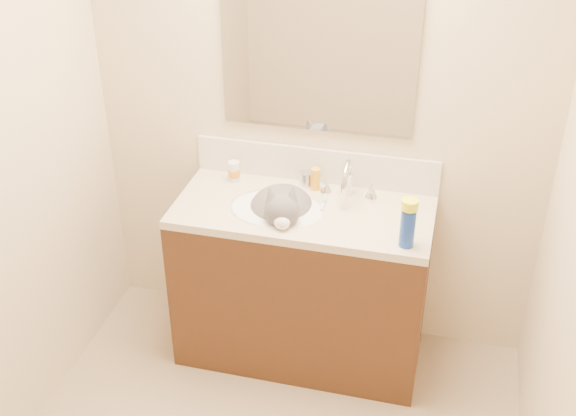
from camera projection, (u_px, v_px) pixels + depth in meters
The scene contains 16 objects.
room_shell at pixel (233, 191), 2.21m from camera, with size 2.24×2.54×2.52m.
vanity_cabinet at pixel (302, 286), 3.57m from camera, with size 1.20×0.55×0.82m, color #3F2311.
counter_slab at pixel (303, 212), 3.35m from camera, with size 1.20×0.55×0.04m, color beige.
basin at pixel (277, 221), 3.38m from camera, with size 0.45×0.36×0.14m, color white.
faucet at pixel (347, 182), 3.37m from camera, with size 0.28×0.20×0.21m.
cat at pixel (282, 211), 3.36m from camera, with size 0.42×0.46×0.33m.
backsplash at pixel (316, 165), 3.51m from camera, with size 1.20×0.02×0.18m, color silver.
mirror at pixel (318, 48), 3.21m from camera, with size 0.90×0.02×0.80m, color white.
pill_bottle at pixel (234, 171), 3.54m from camera, with size 0.06×0.06×0.10m, color silver.
pill_label at pixel (234, 173), 3.54m from camera, with size 0.06×0.06×0.04m, color orange.
silver_jar at pixel (306, 179), 3.51m from camera, with size 0.06×0.06×0.07m, color #B7B7BC.
amber_bottle at pixel (315, 179), 3.46m from camera, with size 0.04×0.04×0.11m, color orange.
toothbrush at pixel (324, 202), 3.38m from camera, with size 0.02×0.15×0.01m, color silver.
toothbrush_head at pixel (324, 201), 3.37m from camera, with size 0.02×0.03×0.02m, color #6BBDE5.
spray_can at pixel (407, 228), 3.03m from camera, with size 0.06×0.06×0.17m, color #1739A1.
spray_cap at pixel (410, 205), 2.97m from camera, with size 0.07×0.07×0.04m, color #F8FA1A.
Camera 1 is at (0.63, -1.82, 2.58)m, focal length 45.00 mm.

